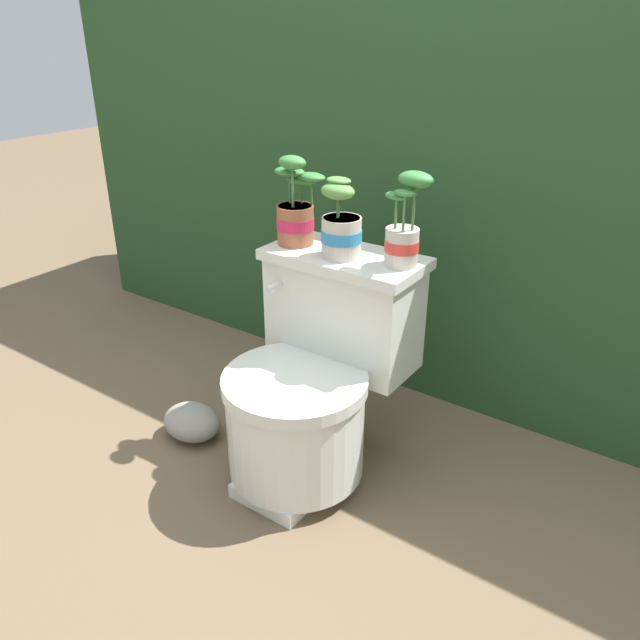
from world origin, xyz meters
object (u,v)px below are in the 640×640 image
(toilet, at_px, (314,380))
(potted_plant_left, at_px, (296,210))
(potted_plant_midleft, at_px, (341,228))
(garden_stone, at_px, (192,422))
(potted_plant_middle, at_px, (404,231))

(toilet, relative_size, potted_plant_left, 2.46)
(potted_plant_midleft, xyz_separation_m, garden_stone, (-0.41, -0.24, -0.66))
(potted_plant_midleft, bearing_deg, toilet, -91.90)
(garden_stone, bearing_deg, potted_plant_left, 47.40)
(garden_stone, bearing_deg, potted_plant_middle, 25.14)
(potted_plant_left, relative_size, garden_stone, 1.30)
(potted_plant_midleft, relative_size, potted_plant_middle, 0.85)
(potted_plant_left, xyz_separation_m, garden_stone, (-0.24, -0.26, -0.68))
(potted_plant_middle, xyz_separation_m, garden_stone, (-0.58, -0.27, -0.68))
(toilet, distance_m, potted_plant_midleft, 0.44)
(potted_plant_midleft, height_order, potted_plant_middle, potted_plant_middle)
(potted_plant_middle, bearing_deg, potted_plant_midleft, -168.96)
(potted_plant_left, xyz_separation_m, potted_plant_midleft, (0.17, -0.02, -0.02))
(toilet, xyz_separation_m, potted_plant_middle, (0.18, 0.16, 0.44))
(potted_plant_left, distance_m, potted_plant_midleft, 0.17)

